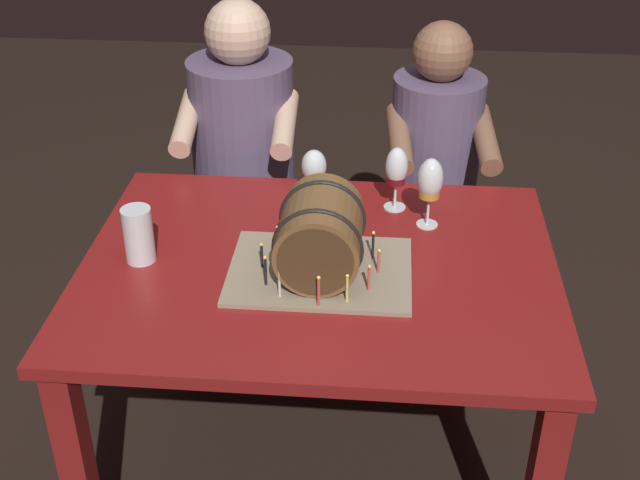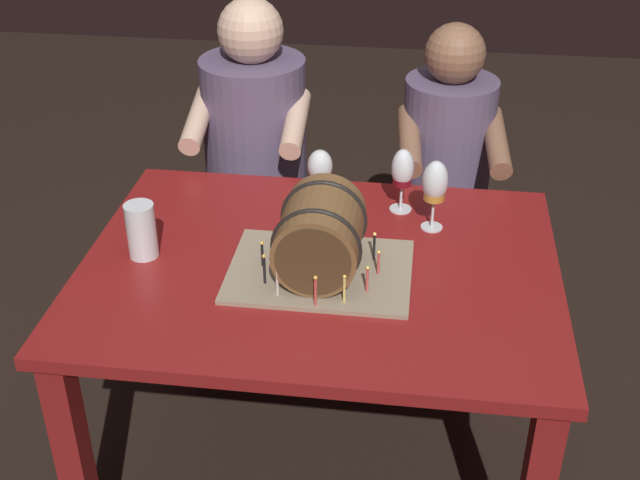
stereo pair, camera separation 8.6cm
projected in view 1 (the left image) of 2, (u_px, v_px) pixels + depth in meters
ground_plane at (319, 462)px, 2.58m from camera, size 8.00×8.00×0.00m
dining_table at (319, 297)px, 2.25m from camera, size 1.25×0.96×0.73m
barrel_cake at (320, 239)px, 2.10m from camera, size 0.47×0.35×0.23m
wine_glass_white at (314, 169)px, 2.41m from camera, size 0.07×0.07×0.18m
wine_glass_red at (397, 169)px, 2.39m from camera, size 0.07×0.07×0.19m
wine_glass_amber at (430, 182)px, 2.30m from camera, size 0.07×0.07×0.21m
beer_pint at (139, 237)px, 2.18m from camera, size 0.08×0.08×0.15m
person_seated_left at (245, 178)px, 2.97m from camera, size 0.40×0.48×1.21m
person_seated_right at (431, 200)px, 2.95m from camera, size 0.37×0.47×1.15m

